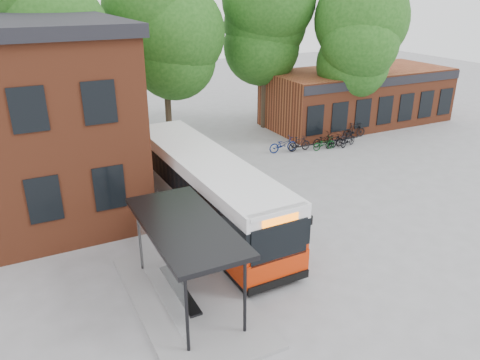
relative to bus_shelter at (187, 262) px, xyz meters
name	(u,v)px	position (x,y,z in m)	size (l,w,h in m)	color
ground	(287,253)	(4.50, 1.00, -1.45)	(100.00, 100.00, 0.00)	gray
shop_row	(357,96)	(19.50, 15.00, 0.55)	(14.00, 6.20, 4.00)	brown
bus_shelter	(187,262)	(0.00, 0.00, 0.00)	(3.60, 7.00, 2.90)	black
bike_rail	(326,145)	(13.78, 11.00, -1.26)	(5.20, 0.10, 0.38)	black
tree_0	(54,65)	(-1.50, 17.00, 4.05)	(7.92, 7.92, 11.00)	#1A4612
tree_1	(165,60)	(5.50, 18.00, 3.75)	(7.92, 7.92, 10.40)	#1A4612
tree_2	(265,51)	(12.50, 17.00, 4.05)	(7.92, 7.92, 11.00)	#1A4612
tree_3	(357,67)	(17.50, 13.00, 3.19)	(7.04, 7.04, 9.28)	#1A4612
city_bus	(205,189)	(2.76, 4.98, 0.08)	(2.57, 12.06, 3.06)	#BD2907
bicycle_0	(283,144)	(10.77, 11.47, -0.95)	(0.66, 1.90, 1.00)	#04144E
bicycle_1	(299,144)	(11.81, 11.18, -0.97)	(0.45, 1.61, 0.97)	black
bicycle_2	(324,143)	(13.35, 10.66, -1.02)	(0.56, 1.62, 0.85)	#0A3C16
bicycle_3	(334,141)	(14.21, 10.70, -1.01)	(0.42, 1.47, 0.89)	black
bicycle_4	(323,139)	(13.77, 11.32, -1.00)	(0.59, 1.70, 0.89)	black
bicycle_5	(348,139)	(15.16, 10.51, -0.96)	(0.46, 1.62, 0.97)	black
bicycle_6	(339,139)	(14.70, 10.90, -1.02)	(0.57, 1.64, 0.86)	black
bicycle_7	(354,130)	(16.80, 11.88, -0.93)	(0.49, 1.74, 1.04)	black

